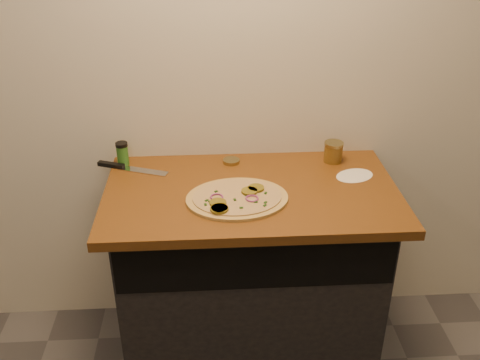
{
  "coord_description": "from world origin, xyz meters",
  "views": [
    {
      "loc": [
        -0.16,
        -0.48,
        1.98
      ],
      "look_at": [
        -0.05,
        1.4,
        0.95
      ],
      "focal_mm": 40.0,
      "sensor_mm": 36.0,
      "label": 1
    }
  ],
  "objects": [
    {
      "name": "spice_shaker",
      "position": [
        -0.55,
        1.67,
        0.95
      ],
      "size": [
        0.05,
        0.05,
        0.11
      ],
      "color": "#2C6720",
      "rests_on": "countertop"
    },
    {
      "name": "countertop",
      "position": [
        0.0,
        1.42,
        0.88
      ],
      "size": [
        1.2,
        0.7,
        0.04
      ],
      "primitive_type": "cube",
      "color": "brown",
      "rests_on": "cabinet"
    },
    {
      "name": "pizza",
      "position": [
        -0.07,
        1.33,
        0.91
      ],
      "size": [
        0.43,
        0.43,
        0.03
      ],
      "color": "tan",
      "rests_on": "countertop"
    },
    {
      "name": "cabinet",
      "position": [
        0.0,
        1.45,
        0.43
      ],
      "size": [
        1.1,
        0.6,
        0.86
      ],
      "primitive_type": "cube",
      "color": "black",
      "rests_on": "ground"
    },
    {
      "name": "salsa_jar",
      "position": [
        0.38,
        1.65,
        0.95
      ],
      "size": [
        0.08,
        0.08,
        0.09
      ],
      "color": "maroon",
      "rests_on": "countertop"
    },
    {
      "name": "room_shell",
      "position": [
        0.0,
        0.0,
        1.7
      ],
      "size": [
        4.02,
        3.52,
        2.71
      ],
      "color": "beige",
      "rests_on": "ground"
    },
    {
      "name": "mason_jar_lid",
      "position": [
        -0.07,
        1.66,
        0.91
      ],
      "size": [
        0.09,
        0.09,
        0.02
      ],
      "primitive_type": "cylinder",
      "rotation": [
        0.0,
        0.0,
        0.15
      ],
      "color": "#918754",
      "rests_on": "countertop"
    },
    {
      "name": "flour_spill",
      "position": [
        0.45,
        1.5,
        0.9
      ],
      "size": [
        0.23,
        0.23,
        0.0
      ],
      "primitive_type": "cylinder",
      "rotation": [
        0.0,
        0.0,
        0.42
      ],
      "color": "silver",
      "rests_on": "countertop"
    },
    {
      "name": "chefs_knife",
      "position": [
        -0.53,
        1.63,
        0.91
      ],
      "size": [
        0.32,
        0.15,
        0.02
      ],
      "color": "#B7BAC1",
      "rests_on": "countertop"
    }
  ]
}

